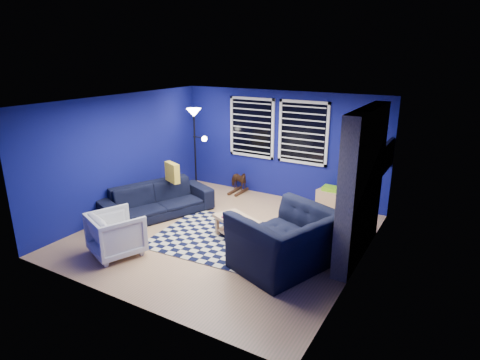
# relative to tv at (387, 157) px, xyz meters

# --- Properties ---
(floor) EXTENTS (5.00, 5.00, 0.00)m
(floor) POSITION_rel_tv_xyz_m (-2.45, -2.00, -1.40)
(floor) COLOR tan
(floor) RESTS_ON ground
(ceiling) EXTENTS (5.00, 5.00, 0.00)m
(ceiling) POSITION_rel_tv_xyz_m (-2.45, -2.00, 1.10)
(ceiling) COLOR white
(ceiling) RESTS_ON wall_back
(wall_back) EXTENTS (5.00, 0.00, 5.00)m
(wall_back) POSITION_rel_tv_xyz_m (-2.45, 0.50, -0.15)
(wall_back) COLOR navy
(wall_back) RESTS_ON floor
(wall_left) EXTENTS (0.00, 5.00, 5.00)m
(wall_left) POSITION_rel_tv_xyz_m (-4.95, -2.00, -0.15)
(wall_left) COLOR navy
(wall_left) RESTS_ON floor
(wall_right) EXTENTS (0.00, 5.00, 5.00)m
(wall_right) POSITION_rel_tv_xyz_m (0.05, -2.00, -0.15)
(wall_right) COLOR navy
(wall_right) RESTS_ON floor
(fireplace) EXTENTS (0.65, 2.00, 2.50)m
(fireplace) POSITION_rel_tv_xyz_m (-0.09, -1.50, -0.20)
(fireplace) COLOR gray
(fireplace) RESTS_ON floor
(window_left) EXTENTS (1.17, 0.06, 1.42)m
(window_left) POSITION_rel_tv_xyz_m (-3.20, 0.46, 0.20)
(window_left) COLOR black
(window_left) RESTS_ON wall_back
(window_right) EXTENTS (1.17, 0.06, 1.42)m
(window_right) POSITION_rel_tv_xyz_m (-1.90, 0.46, 0.20)
(window_right) COLOR black
(window_right) RESTS_ON wall_back
(tv) EXTENTS (0.07, 1.00, 0.58)m
(tv) POSITION_rel_tv_xyz_m (0.00, 0.00, 0.00)
(tv) COLOR black
(tv) RESTS_ON wall_right
(rug) EXTENTS (2.61, 2.14, 0.02)m
(rug) POSITION_rel_tv_xyz_m (-2.33, -2.14, -1.39)
(rug) COLOR black
(rug) RESTS_ON floor
(sofa) EXTENTS (2.48, 1.73, 0.67)m
(sofa) POSITION_rel_tv_xyz_m (-4.16, -1.90, -1.06)
(sofa) COLOR black
(sofa) RESTS_ON floor
(armchair_big) EXTENTS (1.84, 1.73, 0.96)m
(armchair_big) POSITION_rel_tv_xyz_m (-0.94, -2.57, -0.92)
(armchair_big) COLOR black
(armchair_big) RESTS_ON floor
(armchair_bent) EXTENTS (1.05, 1.06, 0.75)m
(armchair_bent) POSITION_rel_tv_xyz_m (-3.61, -3.55, -1.03)
(armchair_bent) COLOR gray
(armchair_bent) RESTS_ON floor
(rocking_horse) EXTENTS (0.40, 0.63, 0.49)m
(rocking_horse) POSITION_rel_tv_xyz_m (-3.42, 0.21, -1.08)
(rocking_horse) COLOR #472316
(rocking_horse) RESTS_ON floor
(coffee_table) EXTENTS (1.01, 0.82, 0.44)m
(coffee_table) POSITION_rel_tv_xyz_m (-2.12, -2.05, -1.10)
(coffee_table) COLOR tan
(coffee_table) RESTS_ON rug
(cabinet) EXTENTS (0.61, 0.49, 0.53)m
(cabinet) POSITION_rel_tv_xyz_m (-1.11, 0.25, -1.16)
(cabinet) COLOR tan
(cabinet) RESTS_ON floor
(floor_lamp) EXTENTS (0.56, 0.34, 2.05)m
(floor_lamp) POSITION_rel_tv_xyz_m (-4.35, -0.24, 0.28)
(floor_lamp) COLOR black
(floor_lamp) RESTS_ON floor
(throw_pillow) EXTENTS (0.45, 0.29, 0.41)m
(throw_pillow) POSITION_rel_tv_xyz_m (-4.01, -1.54, -0.52)
(throw_pillow) COLOR gold
(throw_pillow) RESTS_ON sofa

